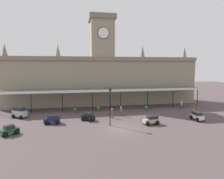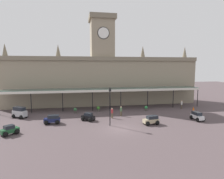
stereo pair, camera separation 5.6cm
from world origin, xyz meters
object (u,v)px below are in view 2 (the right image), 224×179
car_beige_estate (151,121)px  car_navy_estate (52,120)px  car_green_sedan (10,131)px  pedestrian_beside_cars (182,104)px  pedestrian_near_entrance (112,113)px  victorian_lamppost (110,102)px  planter_near_kerb (75,110)px  pedestrian_crossing_forecourt (121,111)px  planter_forecourt_centre (98,109)px  car_white_estate (197,117)px  traffic_cone (193,108)px  car_silver_van (20,113)px  planter_by_canopy (146,108)px  car_black_sedan (88,117)px

car_beige_estate → car_navy_estate: (-13.94, 2.88, 0.00)m
car_green_sedan → pedestrian_beside_cars: size_ratio=1.34×
pedestrian_near_entrance → victorian_lamppost: victorian_lamppost is taller
car_navy_estate → planter_near_kerb: car_navy_estate is taller
pedestrian_crossing_forecourt → car_navy_estate: bearing=-166.8°
pedestrian_beside_cars → planter_forecourt_centre: size_ratio=1.74×
car_beige_estate → pedestrian_beside_cars: 13.10m
car_white_estate → planter_forecourt_centre: size_ratio=2.36×
car_white_estate → car_beige_estate: size_ratio=0.96×
traffic_cone → planter_near_kerb: (-22.04, 1.62, 0.13)m
car_silver_van → planter_by_canopy: bearing=2.9°
car_green_sedan → planter_near_kerb: bearing=51.5°
planter_near_kerb → car_green_sedan: bearing=-128.5°
traffic_cone → planter_forecourt_centre: planter_forecourt_centre is taller
planter_near_kerb → traffic_cone: bearing=-4.2°
pedestrian_near_entrance → victorian_lamppost: 4.61m
victorian_lamppost → planter_by_canopy: bearing=43.6°
car_beige_estate → car_navy_estate: 14.23m
car_navy_estate → car_green_sedan: bearing=-140.1°
car_white_estate → victorian_lamppost: (-13.68, -0.30, 2.77)m
car_black_sedan → car_navy_estate: 5.24m
pedestrian_crossing_forecourt → car_silver_van: bearing=173.8°
car_beige_estate → planter_forecourt_centre: 11.45m
car_white_estate → planter_by_canopy: size_ratio=2.36×
pedestrian_beside_cars → planter_by_canopy: pedestrian_beside_cars is taller
car_white_estate → car_navy_estate: (-21.74, 2.05, 0.00)m
traffic_cone → planter_near_kerb: planter_near_kerb is taller
car_green_sedan → car_navy_estate: (4.56, 3.80, 0.06)m
planter_forecourt_centre → car_silver_van: bearing=-170.2°
pedestrian_near_entrance → pedestrian_crossing_forecourt: 2.02m
car_green_sedan → victorian_lamppost: victorian_lamppost is taller
car_silver_van → planter_near_kerb: (8.76, 1.64, -0.32)m
victorian_lamppost → planter_forecourt_centre: bearing=94.4°
car_black_sedan → victorian_lamppost: victorian_lamppost is taller
planter_near_kerb → pedestrian_crossing_forecourt: bearing=-24.2°
planter_near_kerb → planter_by_canopy: (13.01, -0.53, 0.00)m
car_white_estate → car_green_sedan: car_white_estate is taller
car_navy_estate → planter_by_canopy: (16.19, 5.39, -0.07)m
victorian_lamppost → traffic_cone: 18.64m
pedestrian_near_entrance → pedestrian_crossing_forecourt: same height
pedestrian_beside_cars → victorian_lamppost: size_ratio=0.31×
car_black_sedan → pedestrian_beside_cars: pedestrian_beside_cars is taller
car_beige_estate → victorian_lamppost: victorian_lamppost is taller
car_green_sedan → traffic_cone: 30.86m
pedestrian_near_entrance → traffic_cone: pedestrian_near_entrance is taller
car_navy_estate → car_black_sedan: bearing=7.8°
car_beige_estate → planter_forecourt_centre: car_beige_estate is taller
car_green_sedan → pedestrian_near_entrance: 14.59m
pedestrian_beside_cars → victorian_lamppost: (-15.62, -8.23, 2.42)m
car_white_estate → car_black_sedan: size_ratio=1.01×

